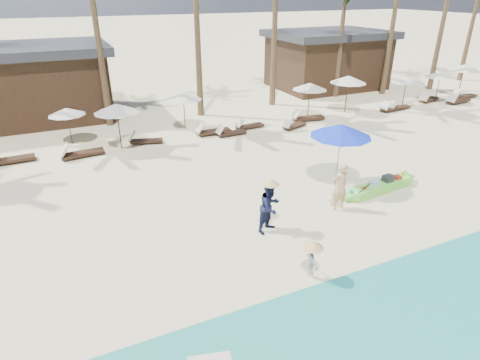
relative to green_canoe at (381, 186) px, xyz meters
name	(u,v)px	position (x,y,z in m)	size (l,w,h in m)	color
ground	(282,235)	(-5.08, -1.13, -0.20)	(240.00, 240.00, 0.00)	beige
wet_sand_strip	(395,349)	(-5.08, -6.13, -0.19)	(240.00, 4.50, 0.01)	tan
green_canoe	(381,186)	(0.00, 0.00, 0.00)	(4.60, 0.91, 0.58)	#6BDA42
tourist	(340,187)	(-2.40, -0.45, 0.69)	(0.65, 0.43, 1.78)	tan
vendor_green	(270,207)	(-5.32, -0.69, 0.67)	(0.85, 0.66, 1.74)	#131834
vendor_yellow	(312,259)	(-5.43, -3.31, 0.43)	(0.57, 0.33, 0.89)	gray
blue_umbrella	(341,130)	(-1.27, 1.21, 2.11)	(2.37, 2.37, 2.55)	#99999E
lounger_3_right	(9,159)	(-13.47, 9.15, 0.03)	(1.98, 0.68, 0.66)	#332015
resort_parasol_4	(66,112)	(-10.68, 10.75, 1.49)	(1.81, 1.81, 1.87)	#332015
lounger_4_left	(77,154)	(-10.61, 8.56, 0.00)	(1.79, 0.80, 0.59)	#332015
lounger_4_right	(81,152)	(-10.42, 8.65, 0.02)	(1.94, 0.67, 0.65)	#332015
resort_parasol_5	(116,108)	(-8.48, 9.02, 1.84)	(2.19, 2.19, 2.26)	#332015
lounger_5_left	(144,140)	(-7.31, 9.19, 0.00)	(1.78, 0.97, 0.58)	#332015
resort_parasol_6	(183,96)	(-4.67, 10.63, 1.68)	(2.02, 2.02, 2.09)	#332015
lounger_6_left	(211,131)	(-3.66, 9.07, 0.02)	(1.94, 0.62, 0.66)	#332015
lounger_6_right	(230,132)	(-2.82, 8.51, -0.01)	(1.66, 0.52, 0.56)	#332015
resort_parasol_7	(310,86)	(2.88, 9.60, 1.74)	(2.08, 2.08, 2.14)	#332015
lounger_7_left	(248,125)	(-1.40, 9.19, -0.01)	(1.72, 0.63, 0.57)	#332015
lounger_7_right	(293,125)	(0.97, 8.17, -0.01)	(1.73, 1.03, 0.56)	#332015
resort_parasol_8	(348,79)	(5.72, 9.62, 1.90)	(2.26, 2.26, 2.33)	#332015
lounger_8_left	(306,117)	(2.45, 9.09, 0.03)	(2.05, 0.88, 0.67)	#332015
resort_parasol_9	(407,79)	(10.10, 9.13, 1.62)	(1.96, 1.96, 2.02)	#332015
lounger_9_left	(392,108)	(8.65, 8.60, 0.02)	(1.94, 0.77, 0.64)	#332015
lounger_9_right	(398,107)	(9.29, 8.67, -0.01)	(1.68, 0.60, 0.56)	#332015
resort_parasol_10	(441,74)	(13.18, 9.16, 1.71)	(2.05, 2.05, 2.11)	#332015
lounger_10_left	(428,99)	(12.68, 9.33, 0.01)	(1.92, 1.01, 0.62)	#332015
lounger_10_right	(457,100)	(14.17, 8.17, 0.03)	(2.06, 0.84, 0.68)	#332015
resort_parasol_11	(464,67)	(16.18, 9.74, 1.86)	(2.22, 2.22, 2.28)	#332015
lounger_11_left	(463,95)	(15.73, 9.02, 0.03)	(2.01, 0.76, 0.67)	#332015
pavilion_west	(15,84)	(-13.08, 16.37, 1.99)	(10.80, 6.60, 4.30)	#332015
pavilion_east	(327,59)	(8.92, 16.37, 2.00)	(8.80, 6.60, 4.30)	#332015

